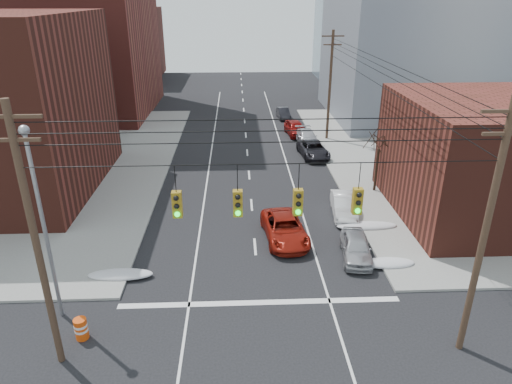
{
  "coord_description": "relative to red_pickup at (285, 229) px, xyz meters",
  "views": [
    {
      "loc": [
        -1.0,
        -12.08,
        14.08
      ],
      "look_at": [
        0.12,
        13.44,
        3.0
      ],
      "focal_mm": 32.0,
      "sensor_mm": 36.0,
      "label": 1
    }
  ],
  "objects": [
    {
      "name": "snow_east_far",
      "position": [
        5.51,
        1.14,
        -0.52
      ],
      "size": [
        4.0,
        1.08,
        0.42
      ],
      "primitive_type": "ellipsoid",
      "color": "silver",
      "rests_on": "ground"
    },
    {
      "name": "parked_car_e",
      "position": [
        3.51,
        22.94,
        0.05
      ],
      "size": [
        2.38,
        4.76,
        1.56
      ],
      "primitive_type": "imported",
      "rotation": [
        0.0,
        0.0,
        0.12
      ],
      "color": "maroon",
      "rests_on": "ground"
    },
    {
      "name": "parked_car_f",
      "position": [
        2.91,
        30.4,
        -0.1
      ],
      "size": [
        1.61,
        3.91,
        1.26
      ],
      "primitive_type": "imported",
      "rotation": [
        0.0,
        0.0,
        0.07
      ],
      "color": "black",
      "rests_on": "ground"
    },
    {
      "name": "utility_pole_far",
      "position": [
        6.61,
        21.14,
        5.06
      ],
      "size": [
        2.2,
        0.28,
        11.0
      ],
      "color": "#473323",
      "rests_on": "ground"
    },
    {
      "name": "lot_car_c",
      "position": [
        -19.62,
        10.38,
        0.09
      ],
      "size": [
        4.76,
        2.32,
        1.33
      ],
      "primitive_type": "imported",
      "rotation": [
        0.0,
        0.0,
        1.47
      ],
      "color": "black",
      "rests_on": "sidewalk_nw"
    },
    {
      "name": "lot_car_b",
      "position": [
        -17.13,
        15.36,
        0.18
      ],
      "size": [
        5.98,
        4.47,
        1.51
      ],
      "primitive_type": "imported",
      "rotation": [
        0.0,
        0.0,
        1.98
      ],
      "color": "#A4A5A9",
      "rests_on": "sidewalk_nw"
    },
    {
      "name": "snow_ne",
      "position": [
        5.51,
        -3.36,
        -0.52
      ],
      "size": [
        3.0,
        1.08,
        0.42
      ],
      "primitive_type": "ellipsoid",
      "color": "silver",
      "rests_on": "ground"
    },
    {
      "name": "construction_barrel",
      "position": [
        -9.91,
        -8.54,
        -0.21
      ],
      "size": [
        0.69,
        0.69,
        1.02
      ],
      "rotation": [
        0.0,
        0.0,
        0.22
      ],
      "color": "#DB450B",
      "rests_on": "ground"
    },
    {
      "name": "parked_car_b",
      "position": [
        4.44,
        3.3,
        -0.03
      ],
      "size": [
        1.91,
        4.39,
        1.4
      ],
      "primitive_type": "imported",
      "rotation": [
        0.0,
        0.0,
        -0.1
      ],
      "color": "silver",
      "rests_on": "ground"
    },
    {
      "name": "utility_pole_left",
      "position": [
        -10.39,
        -9.86,
        5.06
      ],
      "size": [
        2.2,
        0.28,
        11.0
      ],
      "color": "#473323",
      "rests_on": "ground"
    },
    {
      "name": "lot_car_a",
      "position": [
        -17.33,
        7.91,
        0.05
      ],
      "size": [
        4.0,
        2.04,
        1.26
      ],
      "primitive_type": "imported",
      "rotation": [
        0.0,
        0.0,
        1.38
      ],
      "color": "silver",
      "rests_on": "sidewalk_nw"
    },
    {
      "name": "street_light",
      "position": [
        -11.39,
        -6.86,
        4.81
      ],
      "size": [
        0.44,
        0.44,
        9.32
      ],
      "color": "gray",
      "rests_on": "ground"
    },
    {
      "name": "traffic_signals",
      "position": [
        -1.79,
        -9.89,
        6.44
      ],
      "size": [
        17.0,
        0.42,
        2.02
      ],
      "color": "black",
      "rests_on": "ground"
    },
    {
      "name": "utility_pole_right",
      "position": [
        6.61,
        -9.86,
        5.06
      ],
      "size": [
        2.2,
        0.28,
        11.0
      ],
      "color": "#473323",
      "rests_on": "ground"
    },
    {
      "name": "lot_car_d",
      "position": [
        -17.9,
        15.3,
        0.15
      ],
      "size": [
        4.5,
        2.32,
        1.46
      ],
      "primitive_type": "imported",
      "rotation": [
        0.0,
        0.0,
        1.43
      ],
      "color": "#ABACB0",
      "rests_on": "sidewalk_nw"
    },
    {
      "name": "building_office",
      "position": [
        20.11,
        31.14,
        11.77
      ],
      "size": [
        22.0,
        20.0,
        25.0
      ],
      "primitive_type": "cube",
      "color": "gray",
      "rests_on": "ground"
    },
    {
      "name": "parked_car_a",
      "position": [
        3.9,
        -2.34,
        -0.04
      ],
      "size": [
        2.14,
        4.24,
        1.39
      ],
      "primitive_type": "imported",
      "rotation": [
        0.0,
        0.0,
        -0.13
      ],
      "color": "#ABACB0",
      "rests_on": "ground"
    },
    {
      "name": "building_brick_far",
      "position": [
        -27.89,
        61.14,
        5.27
      ],
      "size": [
        22.0,
        18.0,
        12.0
      ],
      "primitive_type": "cube",
      "color": "#522118",
      "rests_on": "ground"
    },
    {
      "name": "parked_car_d",
      "position": [
        4.31,
        19.79,
        -0.05
      ],
      "size": [
        2.22,
        4.81,
        1.36
      ],
      "primitive_type": "imported",
      "rotation": [
        0.0,
        0.0,
        0.07
      ],
      "color": "#B8B8BD",
      "rests_on": "ground"
    },
    {
      "name": "red_pickup",
      "position": [
        0.0,
        0.0,
        0.0
      ],
      "size": [
        2.93,
        5.46,
        1.46
      ],
      "primitive_type": "imported",
      "rotation": [
        0.0,
        0.0,
        0.1
      ],
      "color": "maroon",
      "rests_on": "ground"
    },
    {
      "name": "snow_nw",
      "position": [
        -9.29,
        -3.86,
        -0.52
      ],
      "size": [
        3.5,
        1.08,
        0.42
      ],
      "primitive_type": "ellipsoid",
      "color": "silver",
      "rests_on": "ground"
    },
    {
      "name": "bare_tree",
      "position": [
        7.7,
        7.13,
        1.59
      ],
      "size": [
        2.09,
        2.2,
        4.93
      ],
      "color": "black",
      "rests_on": "ground"
    },
    {
      "name": "building_glass",
      "position": [
        22.11,
        57.14,
        10.27
      ],
      "size": [
        20.0,
        18.0,
        22.0
      ],
      "primitive_type": "cube",
      "color": "gray",
      "rests_on": "ground"
    },
    {
      "name": "parked_car_c",
      "position": [
        4.31,
        15.67,
        -0.03
      ],
      "size": [
        2.8,
        5.24,
        1.4
      ],
      "primitive_type": "imported",
      "rotation": [
        0.0,
        0.0,
        0.1
      ],
      "color": "black",
      "rests_on": "ground"
    }
  ]
}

